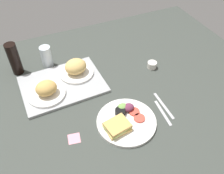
{
  "coord_description": "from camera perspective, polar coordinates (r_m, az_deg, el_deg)",
  "views": [
    {
      "loc": [
        -35.75,
        -82.58,
        95.9
      ],
      "look_at": [
        2.0,
        3.0,
        4.0
      ],
      "focal_mm": 38.93,
      "sensor_mm": 36.0,
      "label": 1
    }
  ],
  "objects": [
    {
      "name": "ground_plane",
      "position": [
        1.33,
        -0.27,
        -2.77
      ],
      "size": [
        190.0,
        150.0,
        3.0
      ],
      "primitive_type": "cube",
      "color": "#383D38"
    },
    {
      "name": "serving_tray",
      "position": [
        1.4,
        -11.53,
        0.59
      ],
      "size": [
        45.96,
        34.32,
        1.6
      ],
      "primitive_type": "cube",
      "rotation": [
        0.0,
        0.0,
        0.03
      ],
      "color": "#9EA0A3",
      "rests_on": "ground_plane"
    },
    {
      "name": "bread_plate_near",
      "position": [
        1.33,
        -15.16,
        -0.77
      ],
      "size": [
        20.41,
        20.41,
        9.07
      ],
      "color": "white",
      "rests_on": "serving_tray"
    },
    {
      "name": "bread_plate_far",
      "position": [
        1.42,
        -8.46,
        4.32
      ],
      "size": [
        20.07,
        20.07,
        9.89
      ],
      "color": "white",
      "rests_on": "serving_tray"
    },
    {
      "name": "plate_with_salad",
      "position": [
        1.19,
        2.92,
        -7.87
      ],
      "size": [
        29.15,
        29.15,
        5.4
      ],
      "color": "white",
      "rests_on": "ground_plane"
    },
    {
      "name": "drinking_glass",
      "position": [
        1.52,
        -15.14,
        6.91
      ],
      "size": [
        6.5,
        6.5,
        13.46
      ],
      "primitive_type": "cylinder",
      "color": "silver",
      "rests_on": "ground_plane"
    },
    {
      "name": "soda_bottle",
      "position": [
        1.51,
        -21.97,
        6.12
      ],
      "size": [
        6.4,
        6.4,
        19.89
      ],
      "primitive_type": "cylinder",
      "color": "black",
      "rests_on": "ground_plane"
    },
    {
      "name": "espresso_cup",
      "position": [
        1.5,
        9.38,
        5.13
      ],
      "size": [
        5.6,
        5.6,
        4.0
      ],
      "primitive_type": "cylinder",
      "color": "silver",
      "rests_on": "ground_plane"
    },
    {
      "name": "fork",
      "position": [
        1.27,
        11.86,
        -5.91
      ],
      "size": [
        2.82,
        17.06,
        0.5
      ],
      "primitive_type": "cube",
      "rotation": [
        0.0,
        0.0,
        1.49
      ],
      "color": "#B7B7BC",
      "rests_on": "ground_plane"
    },
    {
      "name": "knife",
      "position": [
        1.3,
        12.04,
        -4.25
      ],
      "size": [
        1.84,
        19.03,
        0.5
      ],
      "primitive_type": "cube",
      "rotation": [
        0.0,
        0.0,
        1.55
      ],
      "color": "#B7B7BC",
      "rests_on": "ground_plane"
    },
    {
      "name": "sticky_note",
      "position": [
        1.16,
        -8.89,
        -11.86
      ],
      "size": [
        6.48,
        6.48,
        0.12
      ],
      "primitive_type": "cube",
      "rotation": [
        0.0,
        0.0,
        -0.17
      ],
      "color": "pink",
      "rests_on": "ground_plane"
    }
  ]
}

